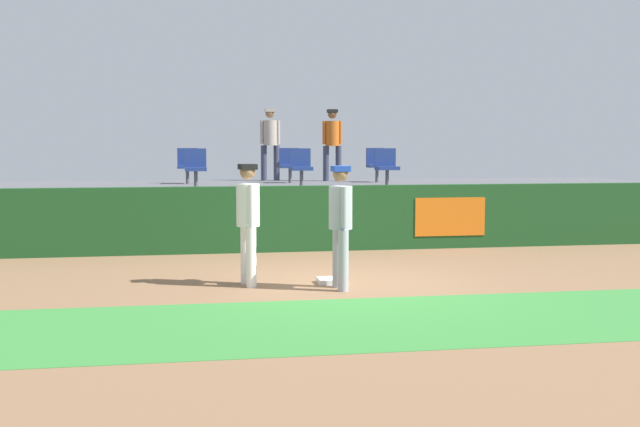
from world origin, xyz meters
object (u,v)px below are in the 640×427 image
Objects in this scene: player_runner_visitor at (341,218)px; seat_back_center at (290,163)px; seat_front_center at (301,165)px; spectator_hooded at (270,139)px; seat_back_right at (376,163)px; seat_back_left at (187,164)px; seat_front_left at (196,166)px; seat_front_right at (386,165)px; spectator_capped at (332,140)px; first_base at (331,281)px; player_fielder_home at (248,216)px.

seat_back_center is at bearing 174.66° from player_runner_visitor.
spectator_hooded is (-0.37, 3.01, 0.59)m from seat_front_center.
seat_back_right is 1.00× the size of seat_back_left.
seat_front_left is 1.00× the size of seat_back_center.
player_runner_visitor is 2.18× the size of seat_front_left.
seat_back_center is at bearing 137.23° from seat_front_right.
spectator_capped is (3.63, 0.74, 0.58)m from seat_back_left.
seat_front_left is 1.00× the size of seat_front_right.
spectator_capped is at bearing 79.34° from first_base.
seat_back_right reaches higher than player_fielder_home.
seat_back_right is 2.15m from seat_back_center.
player_fielder_home is at bearing -115.95° from player_runner_visitor.
seat_back_center is (0.20, 7.42, 0.63)m from player_runner_visitor.
seat_back_center is (-0.02, 1.80, 0.00)m from seat_front_center.
seat_back_right is at bearing 141.32° from player_fielder_home.
spectator_capped reaches higher than seat_back_left.
first_base is 5.74m from seat_front_left.
spectator_hooded reaches higher than first_base.
seat_front_left is 0.46× the size of spectator_hooded.
first_base is 0.22× the size of player_fielder_home.
first_base is at bearing 78.68° from spectator_capped.
seat_back_right is 2.84m from spectator_hooded.
seat_back_left is (-4.39, 1.80, -0.00)m from seat_front_right.
seat_front_right is at bearing 105.99° from spectator_capped.
first_base is 0.22× the size of spectator_hooded.
seat_front_left is at bearing -141.51° from seat_back_center.
seat_back_left is (-4.60, 0.00, 0.00)m from seat_back_right.
seat_back_left is 2.49m from spectator_hooded.
seat_front_center is at bearing -0.00° from seat_front_left.
seat_front_left is at bearing -84.28° from seat_back_left.
first_base is at bearing -92.12° from seat_back_center.
seat_front_right is at bearing -22.29° from seat_back_left.
seat_back_left is (-0.18, 1.80, 0.00)m from seat_front_left.
spectator_hooded is (-0.14, 8.63, 1.22)m from player_runner_visitor.
spectator_capped reaches higher than seat_front_center.
spectator_capped reaches higher than player_runner_visitor.
seat_front_center is (0.28, 5.12, 1.66)m from first_base.
seat_back_left is at bearing 10.88° from spectator_capped.
spectator_hooded is at bearing 177.19° from player_runner_visitor.
player_runner_visitor is (1.32, -0.54, -0.01)m from player_fielder_home.
spectator_hooded is at bearing -17.60° from spectator_capped.
first_base is 0.48× the size of seat_back_right.
player_runner_visitor is (0.05, -0.51, 1.02)m from first_base.
seat_front_center reaches higher than player_runner_visitor.
seat_front_left is at bearing 111.41° from first_base.
first_base is 5.39m from seat_front_center.
player_fielder_home is at bearing -124.32° from seat_front_right.
spectator_capped is at bearing 142.59° from seat_back_right.
seat_front_right is 1.93m from seat_front_center.
seat_back_right and seat_front_left have the same top height.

